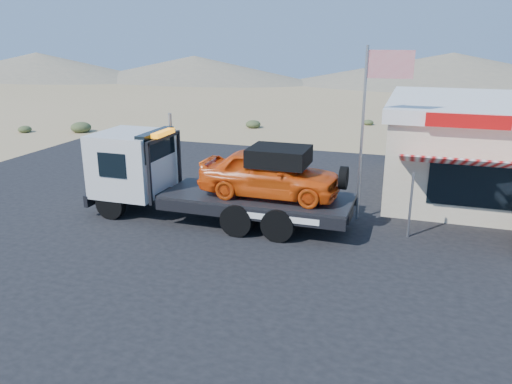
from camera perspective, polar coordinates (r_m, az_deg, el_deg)
ground at (r=15.52m, az=-8.38°, el=-6.74°), size 120.00×120.00×0.00m
asphalt_lot at (r=17.42m, az=1.94°, el=-3.76°), size 32.00×24.00×0.02m
tow_truck at (r=17.49m, az=-5.18°, el=1.98°), size 9.24×2.74×3.09m
flagpole at (r=17.36m, az=12.94°, el=8.59°), size 1.55×0.10×6.00m
desert_scrub at (r=30.54m, az=-25.50°, el=4.42°), size 26.11×35.29×0.74m
distant_hills at (r=69.81m, az=4.76°, el=13.80°), size 126.00×48.00×4.20m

